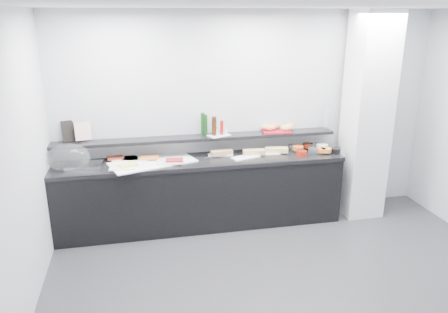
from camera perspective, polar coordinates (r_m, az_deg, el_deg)
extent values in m
plane|color=#2D2D30|center=(4.56, 9.75, -17.37)|extent=(5.00, 5.00, 0.00)
cube|color=#AFB1B6|center=(5.77, 3.27, 5.26)|extent=(5.00, 0.02, 2.70)
plane|color=white|center=(3.73, 12.05, 18.83)|extent=(5.00, 5.00, 0.00)
cube|color=silver|center=(6.02, 18.14, 4.93)|extent=(0.50, 0.50, 2.70)
cube|color=black|center=(5.64, -3.02, -4.95)|extent=(3.60, 0.60, 0.85)
cube|color=black|center=(5.47, -3.10, -0.62)|extent=(3.62, 0.62, 0.05)
cube|color=black|center=(5.57, -3.42, 2.44)|extent=(3.60, 0.25, 0.04)
cube|color=silver|center=(5.44, -17.75, -1.10)|extent=(0.43, 0.31, 0.04)
ellipsoid|color=silver|center=(5.43, -19.64, -0.17)|extent=(0.52, 0.35, 0.34)
cube|color=white|center=(5.40, -9.30, -0.75)|extent=(1.11, 0.77, 0.01)
cube|color=white|center=(5.53, -12.84, -0.33)|extent=(0.33, 0.24, 0.01)
cube|color=maroon|center=(5.55, -14.02, -0.16)|extent=(0.21, 0.15, 0.02)
cube|color=silver|center=(5.53, -11.38, -0.24)|extent=(0.36, 0.28, 0.01)
cube|color=orange|center=(5.48, -9.73, -0.11)|extent=(0.24, 0.16, 0.02)
cube|color=white|center=(5.24, -13.09, -1.40)|extent=(0.32, 0.23, 0.01)
cube|color=#EFDE5D|center=(5.26, -12.39, -1.06)|extent=(0.24, 0.20, 0.02)
cube|color=white|center=(5.33, -7.22, -0.72)|extent=(0.32, 0.23, 0.01)
cube|color=maroon|center=(5.33, -6.48, -0.47)|extent=(0.22, 0.16, 0.02)
cube|color=white|center=(5.61, -0.48, 0.23)|extent=(0.32, 0.15, 0.01)
cube|color=tan|center=(5.58, -0.31, 0.53)|extent=(0.29, 0.16, 0.06)
cylinder|color=silver|center=(5.50, -1.93, -0.04)|extent=(0.13, 0.10, 0.01)
cube|color=white|center=(5.52, 2.83, -0.09)|extent=(0.39, 0.26, 0.01)
cube|color=tan|center=(5.61, 3.95, 0.58)|extent=(0.29, 0.13, 0.06)
cylinder|color=#B7BABF|center=(5.45, 1.72, -0.18)|extent=(0.16, 0.02, 0.01)
cube|color=white|center=(5.70, 5.39, 0.42)|extent=(0.37, 0.17, 0.01)
cube|color=tan|center=(5.73, 6.84, 0.87)|extent=(0.32, 0.19, 0.06)
cylinder|color=silver|center=(5.68, 5.34, 0.50)|extent=(0.16, 0.02, 0.01)
cylinder|color=white|center=(5.88, 9.23, 1.10)|extent=(0.23, 0.23, 0.07)
cylinder|color=orange|center=(5.84, 9.63, 1.11)|extent=(0.18, 0.18, 0.05)
cylinder|color=black|center=(5.99, 10.86, 1.34)|extent=(0.17, 0.17, 0.07)
cylinder|color=#611C0D|center=(5.96, 10.79, 1.39)|extent=(0.15, 0.15, 0.05)
cylinder|color=white|center=(6.00, 11.96, 1.30)|extent=(0.22, 0.22, 0.07)
cylinder|color=white|center=(5.98, 12.69, 1.31)|extent=(0.16, 0.16, 0.05)
cylinder|color=maroon|center=(5.67, 10.08, 0.41)|extent=(0.16, 0.16, 0.07)
cylinder|color=#500D0B|center=(5.68, 9.98, 0.60)|extent=(0.14, 0.14, 0.05)
cylinder|color=white|center=(5.79, 11.62, 0.71)|extent=(0.17, 0.17, 0.07)
cylinder|color=orange|center=(5.83, 13.18, 0.83)|extent=(0.16, 0.16, 0.05)
cylinder|color=black|center=(5.87, 14.39, 0.74)|extent=(0.17, 0.17, 0.07)
cylinder|color=orange|center=(5.80, 12.66, 0.80)|extent=(0.13, 0.13, 0.05)
cube|color=black|center=(5.62, -19.39, 3.17)|extent=(0.22, 0.14, 0.26)
cube|color=#D09F96|center=(5.56, -17.94, 3.16)|extent=(0.20, 0.09, 0.22)
cube|color=silver|center=(5.58, -0.67, 2.78)|extent=(0.32, 0.26, 0.01)
cylinder|color=black|center=(5.55, -2.43, 4.15)|extent=(0.06, 0.06, 0.26)
cylinder|color=black|center=(5.53, -1.29, 4.00)|extent=(0.06, 0.06, 0.24)
cylinder|color=#0F3713|center=(5.57, -2.77, 4.30)|extent=(0.07, 0.07, 0.28)
cylinder|color=#A80D0C|center=(5.57, -0.29, 3.79)|extent=(0.05, 0.05, 0.18)
cylinder|color=white|center=(5.59, 0.29, 3.25)|extent=(0.04, 0.04, 0.07)
cylinder|color=white|center=(5.57, -0.97, 3.19)|extent=(0.04, 0.04, 0.07)
cube|color=maroon|center=(5.81, 6.85, 3.32)|extent=(0.39, 0.29, 0.02)
ellipsoid|color=#C7804C|center=(5.81, 5.50, 3.88)|extent=(0.18, 0.16, 0.08)
ellipsoid|color=#AF7343|center=(5.86, 6.78, 3.97)|extent=(0.17, 0.14, 0.08)
ellipsoid|color=#B78E46|center=(5.90, 8.61, 3.99)|extent=(0.16, 0.13, 0.08)
ellipsoid|color=#CB864D|center=(5.80, 8.34, 3.76)|extent=(0.16, 0.11, 0.08)
ellipsoid|color=gold|center=(5.79, 8.06, 3.73)|extent=(0.15, 0.11, 0.08)
ellipsoid|color=tan|center=(5.77, 6.09, 3.76)|extent=(0.15, 0.10, 0.08)
cylinder|color=silver|center=(6.04, 13.19, 4.91)|extent=(0.11, 0.11, 0.30)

